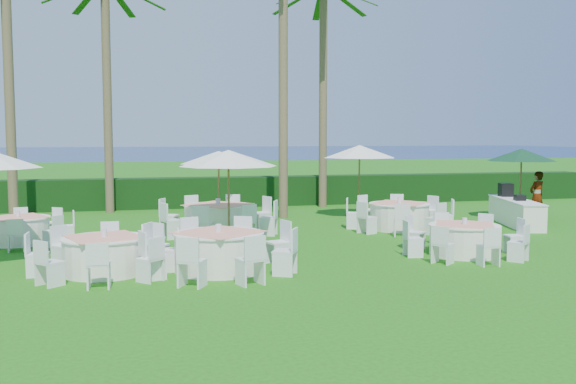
# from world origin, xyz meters

# --- Properties ---
(ground) EXTENTS (120.00, 120.00, 0.00)m
(ground) POSITION_xyz_m (0.00, 0.00, 0.00)
(ground) COLOR #1D6110
(ground) RESTS_ON ground
(hedge) EXTENTS (34.00, 1.00, 1.20)m
(hedge) POSITION_xyz_m (0.00, 12.00, 0.60)
(hedge) COLOR black
(hedge) RESTS_ON ground
(ocean) EXTENTS (260.00, 260.00, 0.00)m
(ocean) POSITION_xyz_m (0.00, 102.00, 0.00)
(ocean) COLOR #081654
(ocean) RESTS_ON ground
(banquet_table_a) EXTENTS (3.09, 3.09, 0.94)m
(banquet_table_a) POSITION_xyz_m (-3.60, -0.18, 0.41)
(banquet_table_a) COLOR white
(banquet_table_a) RESTS_ON ground
(banquet_table_b) EXTENTS (3.34, 3.34, 1.01)m
(banquet_table_b) POSITION_xyz_m (-1.25, -0.52, 0.45)
(banquet_table_b) COLOR white
(banquet_table_b) RESTS_ON ground
(banquet_table_c) EXTENTS (2.99, 2.99, 0.91)m
(banquet_table_c) POSITION_xyz_m (4.75, -0.08, 0.40)
(banquet_table_c) COLOR white
(banquet_table_c) RESTS_ON ground
(banquet_table_d) EXTENTS (2.87, 2.87, 0.88)m
(banquet_table_d) POSITION_xyz_m (-5.99, 4.26, 0.38)
(banquet_table_d) COLOR white
(banquet_table_d) RESTS_ON ground
(banquet_table_e) EXTENTS (3.41, 3.41, 1.05)m
(banquet_table_e) POSITION_xyz_m (-0.58, 4.67, 0.46)
(banquet_table_e) COLOR white
(banquet_table_e) RESTS_ON ground
(banquet_table_f) EXTENTS (3.19, 3.19, 0.98)m
(banquet_table_f) POSITION_xyz_m (4.97, 4.31, 0.43)
(banquet_table_f) COLOR white
(banquet_table_f) RESTS_ON ground
(umbrella_b) EXTENTS (2.61, 2.61, 2.50)m
(umbrella_b) POSITION_xyz_m (-0.53, 2.88, 2.28)
(umbrella_b) COLOR brown
(umbrella_b) RESTS_ON ground
(umbrella_c) EXTENTS (2.46, 2.46, 2.39)m
(umbrella_c) POSITION_xyz_m (-0.30, 6.62, 2.18)
(umbrella_c) COLOR brown
(umbrella_c) RESTS_ON ground
(umbrella_d) EXTENTS (2.60, 2.60, 2.55)m
(umbrella_d) POSITION_xyz_m (4.75, 7.31, 2.33)
(umbrella_d) COLOR brown
(umbrella_d) RESTS_ON ground
(umbrella_green) EXTENTS (2.30, 2.30, 2.44)m
(umbrella_green) POSITION_xyz_m (9.90, 5.40, 2.23)
(umbrella_green) COLOR brown
(umbrella_green) RESTS_ON ground
(buffet_table) EXTENTS (1.66, 3.66, 1.28)m
(buffet_table) POSITION_xyz_m (9.01, 4.32, 0.45)
(buffet_table) COLOR white
(buffet_table) RESTS_ON ground
(staff_person) EXTENTS (0.69, 0.54, 1.68)m
(staff_person) POSITION_xyz_m (10.37, 5.15, 0.84)
(staff_person) COLOR gray
(staff_person) RESTS_ON ground
(palm_a) EXTENTS (4.30, 4.34, 9.56)m
(palm_a) POSITION_xyz_m (-6.91, 9.04, 5.25)
(palm_a) COLOR brown
(palm_a) RESTS_ON ground
(palm_b) EXTENTS (4.41, 4.05, 8.59)m
(palm_b) POSITION_xyz_m (-3.85, 10.97, 4.75)
(palm_b) COLOR brown
(palm_b) RESTS_ON ground
(palm_c) EXTENTS (4.21, 4.38, 10.77)m
(palm_c) POSITION_xyz_m (2.13, 7.85, 5.86)
(palm_c) COLOR brown
(palm_c) RESTS_ON ground
(palm_d) EXTENTS (4.18, 4.39, 8.83)m
(palm_d) POSITION_xyz_m (4.49, 10.89, 4.87)
(palm_d) COLOR brown
(palm_d) RESTS_ON ground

